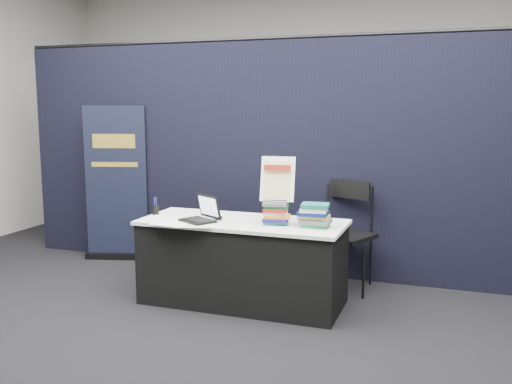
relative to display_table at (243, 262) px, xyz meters
The scene contains 15 objects.
floor 0.67m from the display_table, 90.00° to the right, with size 8.00×8.00×0.00m, color black.
wall_back 3.71m from the display_table, 90.00° to the left, with size 8.00×0.02×3.50m, color #ACAAA2.
drape_partition 1.33m from the display_table, 90.00° to the left, with size 6.00×0.08×2.40m, color black.
display_table is the anchor object (origin of this frame).
laptop 0.57m from the display_table, 156.34° to the right, with size 0.36×0.37×0.23m.
mouse 0.45m from the display_table, behind, with size 0.06×0.10×0.03m, color black.
brochure_left 0.83m from the display_table, 167.95° to the right, with size 0.29×0.20×0.00m, color white.
brochure_mid 0.73m from the display_table, 147.92° to the right, with size 0.30×0.21×0.00m, color white.
brochure_right 0.58m from the display_table, 132.80° to the right, with size 0.30×0.21×0.00m, color silver.
pen_cup 0.95m from the display_table, behind, with size 0.06×0.06×0.08m, color black.
book_stack_tall 0.57m from the display_table, ahead, with size 0.23×0.19×0.19m.
book_stack_short 0.81m from the display_table, ahead, with size 0.24×0.18×0.20m.
info_sign 0.82m from the display_table, ahead, with size 0.30×0.16×0.39m.
pullup_banner 2.11m from the display_table, 154.52° to the left, with size 0.74×0.30×1.75m.
stacking_chair 1.08m from the display_table, 42.94° to the left, with size 0.60×0.62×1.03m.
Camera 1 is at (1.75, -4.03, 1.76)m, focal length 40.00 mm.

